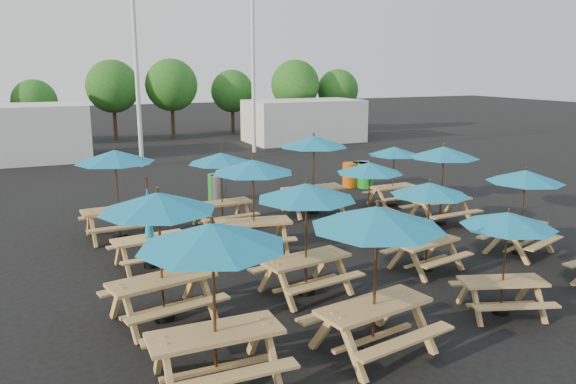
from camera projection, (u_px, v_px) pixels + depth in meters
name	position (u px, v px, depth m)	size (l,w,h in m)	color
ground	(311.00, 243.00, 15.14)	(120.00, 120.00, 0.00)	black
picnic_unit_0	(212.00, 245.00, 7.96)	(2.20, 2.20, 2.52)	tan
picnic_unit_1	(158.00, 210.00, 10.08)	(2.51, 2.51, 2.48)	tan
picnic_unit_2	(149.00, 230.00, 13.13)	(1.88, 1.69, 2.19)	tan
picnic_unit_3	(115.00, 162.00, 15.15)	(2.26, 2.26, 2.48)	tan
picnic_unit_4	(377.00, 226.00, 8.91)	(2.52, 2.52, 2.52)	tan
picnic_unit_5	(306.00, 198.00, 11.32)	(2.38, 2.38, 2.39)	tan
picnic_unit_6	(253.00, 172.00, 14.02)	(2.40, 2.40, 2.41)	tan
picnic_unit_7	(221.00, 163.00, 16.27)	(2.09, 2.09, 2.24)	tan
picnic_unit_8	(508.00, 226.00, 10.43)	(2.23, 2.23, 2.04)	tan
picnic_unit_9	(430.00, 194.00, 12.75)	(2.14, 2.14, 2.10)	tan
picnic_unit_10	(370.00, 172.00, 15.26)	(1.92, 1.92, 2.13)	tan
picnic_unit_11	(314.00, 146.00, 17.78)	(2.18, 2.18, 2.53)	tan
picnic_unit_13	(525.00, 181.00, 13.88)	(2.35, 2.35, 2.17)	tan
picnic_unit_14	(444.00, 157.00, 16.50)	(2.18, 2.18, 2.38)	tan
picnic_unit_15	(394.00, 155.00, 18.83)	(1.83, 1.83, 2.04)	tan
waste_bin_0	(219.00, 189.00, 19.55)	(0.60, 0.60, 0.96)	gray
waste_bin_1	(217.00, 188.00, 19.73)	(0.60, 0.60, 0.96)	#1A9428
waste_bin_2	(360.00, 175.00, 22.14)	(0.60, 0.60, 0.96)	#1A9428
waste_bin_3	(366.00, 176.00, 21.91)	(0.60, 0.60, 0.96)	#1A9428
waste_bin_4	(350.00, 175.00, 22.06)	(0.60, 0.60, 0.96)	#CC570C
waste_bin_5	(363.00, 174.00, 22.33)	(0.60, 0.60, 0.96)	gray
mast_0	(135.00, 36.00, 25.47)	(0.20, 0.20, 12.00)	silver
mast_1	(253.00, 41.00, 29.86)	(0.20, 0.20, 12.00)	silver
event_tent_0	(2.00, 134.00, 27.62)	(8.00, 4.00, 2.80)	silver
event_tent_1	(304.00, 121.00, 35.36)	(7.00, 4.00, 2.60)	silver
tree_2	(34.00, 102.00, 33.02)	(2.59, 2.59, 3.93)	#382314
tree_3	(113.00, 86.00, 35.66)	(3.36, 3.36, 5.09)	#382314
tree_4	(171.00, 85.00, 36.71)	(3.41, 3.41, 5.17)	#382314
tree_5	(232.00, 91.00, 38.93)	(2.94, 2.94, 4.45)	#382314
tree_6	(295.00, 85.00, 38.86)	(3.38, 3.38, 5.13)	#382314
tree_7	(338.00, 90.00, 40.34)	(2.95, 2.95, 4.48)	#382314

